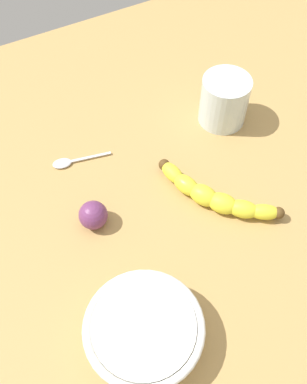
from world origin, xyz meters
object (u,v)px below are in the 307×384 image
banana (215,196)px  plum_fruit (93,215)px  ceramic_bowl (144,330)px  teaspoon (66,163)px  smoothie_glass (224,101)px

banana → plum_fruit: plum_fruit is taller
ceramic_bowl → plum_fruit: bearing=86.4°
teaspoon → banana: bearing=146.6°
ceramic_bowl → teaspoon: size_ratio=1.52×
smoothie_glass → teaspoon: 32.92cm
teaspoon → ceramic_bowl: bearing=99.3°
smoothie_glass → plum_fruit: bearing=-162.1°
ceramic_bowl → plum_fruit: (1.36, 21.37, -0.67)cm
plum_fruit → teaspoon: plum_fruit is taller
ceramic_bowl → banana: bearing=35.2°
smoothie_glass → plum_fruit: (-32.74, -10.58, -2.27)cm
ceramic_bowl → plum_fruit: ceramic_bowl is taller
banana → smoothie_glass: 20.85cm
banana → ceramic_bowl: (-21.80, -15.38, 1.34)cm
smoothie_glass → ceramic_bowl: size_ratio=0.58×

